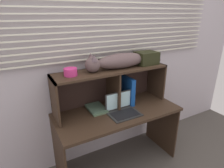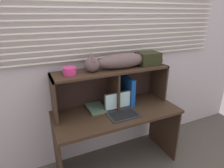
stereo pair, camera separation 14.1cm
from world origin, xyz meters
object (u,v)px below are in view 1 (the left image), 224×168
object	(u,v)px
laptop	(122,109)
binder_upright	(127,90)
storage_box	(146,58)
cat	(118,61)
book_stack	(96,109)
small_basket	(71,72)

from	to	relation	value
laptop	binder_upright	bearing A→B (deg)	46.58
storage_box	laptop	bearing A→B (deg)	-156.53
cat	storage_box	world-z (taller)	cat
book_stack	small_basket	distance (m)	0.51
laptop	storage_box	size ratio (longest dim) A/B	1.31
binder_upright	cat	bearing A→B (deg)	180.00
storage_box	cat	bearing A→B (deg)	180.00
laptop	small_basket	size ratio (longest dim) A/B	2.57
laptop	binder_upright	distance (m)	0.28
small_basket	book_stack	bearing A→B (deg)	-0.12
laptop	book_stack	size ratio (longest dim) A/B	1.27
cat	laptop	size ratio (longest dim) A/B	2.91
small_basket	laptop	bearing A→B (deg)	-21.66
laptop	book_stack	world-z (taller)	laptop
laptop	storage_box	xyz separation A→B (m)	(0.42, 0.18, 0.46)
small_basket	storage_box	world-z (taller)	storage_box
cat	book_stack	xyz separation A→B (m)	(-0.26, -0.00, -0.49)
cat	laptop	bearing A→B (deg)	-105.33
laptop	binder_upright	world-z (taller)	binder_upright
laptop	binder_upright	xyz separation A→B (m)	(0.17, 0.18, 0.12)
binder_upright	storage_box	xyz separation A→B (m)	(0.25, 0.00, 0.34)
laptop	binder_upright	size ratio (longest dim) A/B	1.02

